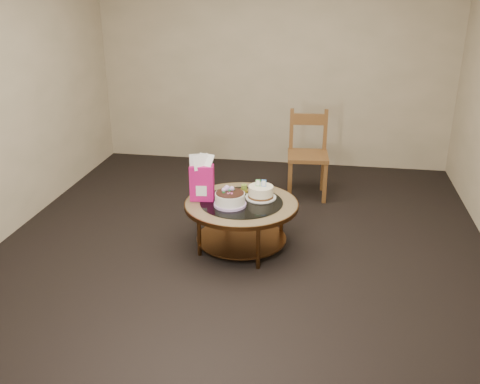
% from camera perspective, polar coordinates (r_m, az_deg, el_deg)
% --- Properties ---
extents(ground, '(5.00, 5.00, 0.00)m').
position_cam_1_polar(ground, '(4.95, 0.15, -5.94)').
color(ground, black).
rests_on(ground, ground).
extents(room_walls, '(4.52, 5.02, 2.61)m').
position_cam_1_polar(room_walls, '(4.45, 0.17, 11.91)').
color(room_walls, '#C1AF92').
rests_on(room_walls, ground).
extents(coffee_table, '(1.02, 1.02, 0.46)m').
position_cam_1_polar(coffee_table, '(4.79, 0.15, -1.94)').
color(coffee_table, brown).
rests_on(coffee_table, ground).
extents(decorated_cake, '(0.29, 0.29, 0.17)m').
position_cam_1_polar(decorated_cake, '(4.66, -1.09, -0.82)').
color(decorated_cake, '#C39DDE').
rests_on(decorated_cake, coffee_table).
extents(cream_cake, '(0.28, 0.28, 0.18)m').
position_cam_1_polar(cream_cake, '(4.82, 2.23, -0.03)').
color(cream_cake, white).
rests_on(cream_cake, coffee_table).
extents(gift_bag, '(0.22, 0.17, 0.42)m').
position_cam_1_polar(gift_bag, '(4.74, -4.09, 1.51)').
color(gift_bag, '#C7127F').
rests_on(gift_bag, coffee_table).
extents(pillar_candle, '(0.11, 0.11, 0.08)m').
position_cam_1_polar(pillar_candle, '(4.97, 0.44, 0.29)').
color(pillar_candle, '#DAC459').
rests_on(pillar_candle, coffee_table).
extents(dining_chair, '(0.48, 0.48, 0.96)m').
position_cam_1_polar(dining_chair, '(6.01, 7.24, 4.06)').
color(dining_chair, brown).
rests_on(dining_chair, ground).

